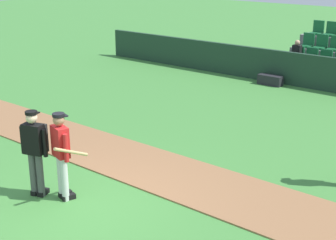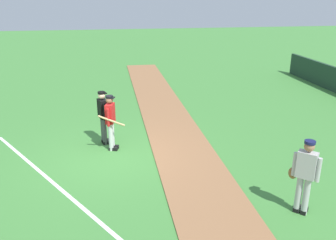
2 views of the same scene
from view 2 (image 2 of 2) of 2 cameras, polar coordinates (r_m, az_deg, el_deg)
ground_plane at (r=10.90m, az=-9.19°, el=-5.72°), size 80.00×80.00×0.00m
infield_dirt_path at (r=11.10m, az=2.45°, el=-4.89°), size 28.00×1.92×0.03m
foul_line_chalk at (r=8.30m, az=-12.42°, el=-14.75°), size 10.17×6.55×0.01m
batter_red_jersey at (r=10.96m, az=-9.26°, el=-0.09°), size 0.59×0.80×1.76m
umpire_home_plate at (r=11.44m, az=-10.41°, el=0.87°), size 0.56×0.40×1.76m
runner_grey_jersey at (r=8.26m, az=21.24°, el=-8.22°), size 0.55×0.51×1.76m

